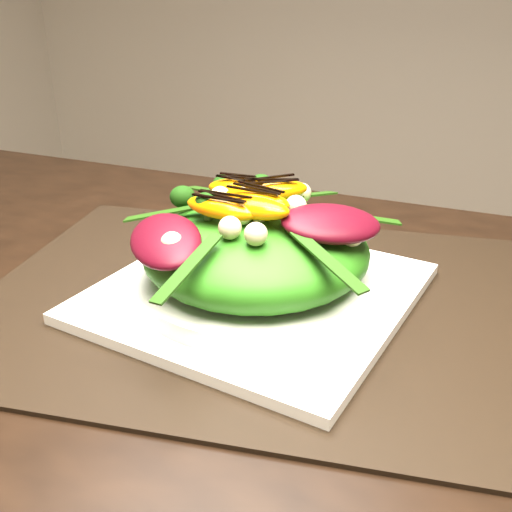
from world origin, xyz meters
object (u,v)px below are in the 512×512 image
at_px(plate_base, 256,292).
at_px(salad_bowl, 256,279).
at_px(lettuce_mound, 256,249).
at_px(dining_table, 481,501).
at_px(orange_segment, 242,195).
at_px(placemat, 256,299).

relative_size(plate_base, salad_bowl, 1.20).
bearing_deg(lettuce_mound, dining_table, -34.58).
bearing_deg(orange_segment, placemat, -41.42).
xyz_separation_m(plate_base, salad_bowl, (0.00, 0.00, 0.01)).
relative_size(dining_table, salad_bowl, 7.50).
height_order(placemat, orange_segment, orange_segment).
bearing_deg(lettuce_mound, salad_bowl, 0.00).
height_order(dining_table, orange_segment, dining_table).
xyz_separation_m(placemat, orange_segment, (-0.02, 0.02, 0.09)).
height_order(plate_base, salad_bowl, salad_bowl).
xyz_separation_m(placemat, salad_bowl, (-0.00, 0.00, 0.02)).
bearing_deg(placemat, orange_segment, 138.58).
distance_m(placemat, plate_base, 0.01).
xyz_separation_m(dining_table, plate_base, (-0.20, 0.14, 0.03)).
relative_size(salad_bowl, orange_segment, 3.25).
xyz_separation_m(placemat, lettuce_mound, (-0.00, 0.00, 0.05)).
distance_m(dining_table, plate_base, 0.25).
bearing_deg(dining_table, salad_bowl, 145.42).
bearing_deg(placemat, salad_bowl, 135.00).
relative_size(lettuce_mound, orange_segment, 2.98).
height_order(placemat, salad_bowl, salad_bowl).
height_order(plate_base, orange_segment, orange_segment).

